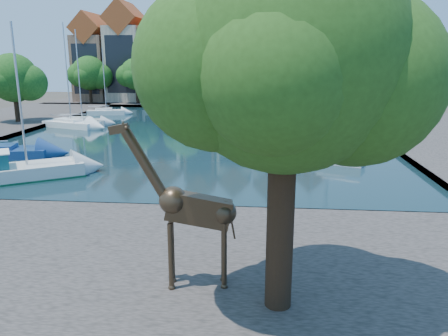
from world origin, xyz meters
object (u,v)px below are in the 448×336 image
at_px(plane_tree, 290,64).
at_px(sailboat_right_a, 329,155).
at_px(giraffe_statue, 189,209).
at_px(motorsailer, 4,170).

distance_m(plane_tree, sailboat_right_a, 22.64).
height_order(giraffe_statue, sailboat_right_a, sailboat_right_a).
bearing_deg(giraffe_statue, plane_tree, -17.88).
relative_size(plane_tree, giraffe_statue, 1.96).
bearing_deg(giraffe_statue, sailboat_right_a, 69.93).
relative_size(plane_tree, motorsailer, 1.07).
height_order(motorsailer, sailboat_right_a, motorsailer).
bearing_deg(plane_tree, giraffe_statue, 162.12).
height_order(plane_tree, giraffe_statue, plane_tree).
bearing_deg(motorsailer, giraffe_statue, -41.90).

